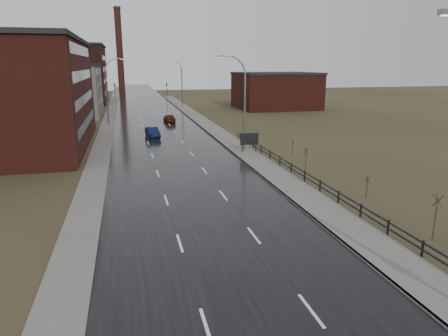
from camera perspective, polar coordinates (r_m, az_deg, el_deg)
road at (r=70.67m, az=-9.65°, el=6.01°), size 14.00×300.00×0.06m
sidewalk_right at (r=47.84m, az=3.00°, el=2.22°), size 3.20×180.00×0.18m
curb_right at (r=47.43m, az=1.24°, el=2.13°), size 0.16×180.00×0.18m
sidewalk_left at (r=70.57m, az=-16.33°, el=5.64°), size 2.40×260.00×0.12m
warehouse_mid at (r=88.85m, az=-22.55°, el=10.23°), size 16.32×20.40×10.50m
warehouse_far at (r=119.15m, az=-23.01°, el=12.23°), size 26.52×24.48×15.50m
building_right at (r=98.45m, az=7.39°, el=10.94°), size 18.36×16.32×8.50m
smokestack at (r=159.83m, az=-14.69°, el=15.99°), size 2.70×2.70×30.70m
streetlight_right_mid at (r=47.88m, az=2.63°, el=9.20°), size 3.36×0.28×11.35m
streetlight_left at (r=71.93m, az=-16.20°, el=10.45°), size 3.36×0.28×11.35m
streetlight_right_far at (r=100.74m, az=-6.20°, el=11.95°), size 3.36×0.28×11.35m
guardrail at (r=33.32m, az=14.12°, el=-2.62°), size 0.10×53.05×1.10m
shrub_c at (r=27.25m, az=27.99°, el=-6.02°), size 0.67×0.71×2.86m
shrub_d at (r=33.48m, az=19.76°, el=-2.46°), size 0.45×0.47×1.87m
shrub_e at (r=40.35m, az=11.60°, el=1.32°), size 0.56×0.59×2.37m
shrub_f at (r=46.97m, az=9.76°, el=2.92°), size 0.45×0.47×1.86m
billboard at (r=47.61m, az=3.63°, el=4.08°), size 2.24×0.17×2.43m
traffic_light_left at (r=129.90m, az=-15.40°, el=11.55°), size 0.58×2.73×5.30m
traffic_light_right at (r=130.51m, az=-8.22°, el=11.93°), size 0.58×2.73×5.30m
car_near at (r=58.76m, az=-10.17°, el=4.97°), size 2.06×4.61×1.47m
car_far at (r=74.36m, az=-7.81°, el=7.05°), size 2.04×4.48×1.49m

